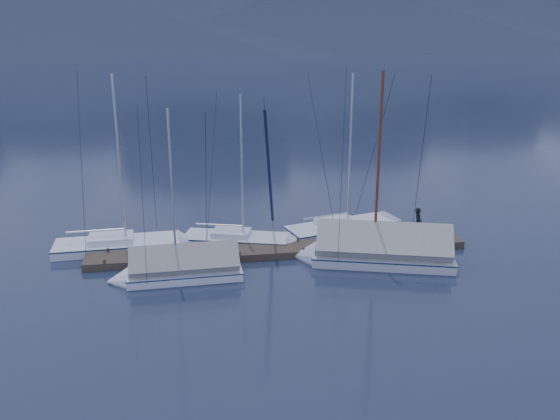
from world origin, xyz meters
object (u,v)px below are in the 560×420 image
object	(u,v)px
sailboat_open_left	(137,245)
sailboat_open_mid	(252,241)
sailboat_open_right	(355,227)
sailboat_covered_far	(174,270)
sailboat_covered_near	(371,252)
person	(418,223)

from	to	relation	value
sailboat_open_left	sailboat_open_mid	world-z (taller)	sailboat_open_left
sailboat_open_right	sailboat_covered_far	bearing A→B (deg)	-152.68
sailboat_covered_near	person	xyz separation A→B (m)	(2.96, 1.79, 0.65)
sailboat_open_left	sailboat_open_right	distance (m)	11.34
sailboat_open_left	sailboat_covered_near	world-z (taller)	sailboat_covered_near
sailboat_covered_far	sailboat_covered_near	bearing A→B (deg)	2.89
sailboat_open_mid	sailboat_covered_far	world-z (taller)	sailboat_open_mid
sailboat_open_mid	sailboat_covered_near	world-z (taller)	sailboat_covered_near
sailboat_open_left	sailboat_open_right	bearing A→B (deg)	4.63
sailboat_open_mid	sailboat_covered_far	xyz separation A→B (m)	(-3.79, -3.66, 0.25)
person	sailboat_open_left	bearing A→B (deg)	95.98
sailboat_covered_far	person	world-z (taller)	sailboat_covered_far
sailboat_covered_near	sailboat_open_right	bearing A→B (deg)	82.66
sailboat_open_left	person	size ratio (longest dim) A/B	5.86
sailboat_open_left	sailboat_covered_far	size ratio (longest dim) A/B	1.15
person	sailboat_covered_near	bearing A→B (deg)	134.39
sailboat_open_mid	sailboat_open_right	xyz separation A→B (m)	(5.68, 1.23, 0.02)
sailboat_open_left	person	xyz separation A→B (m)	(13.69, -1.74, 0.96)
sailboat_covered_near	sailboat_covered_far	distance (m)	8.90
sailboat_open_mid	person	world-z (taller)	sailboat_open_mid
sailboat_open_mid	sailboat_covered_near	bearing A→B (deg)	-32.21
sailboat_open_right	sailboat_open_left	bearing A→B (deg)	-175.37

